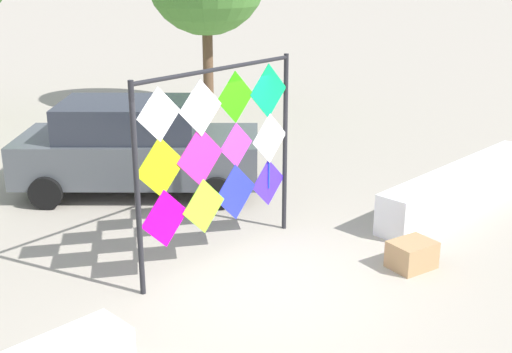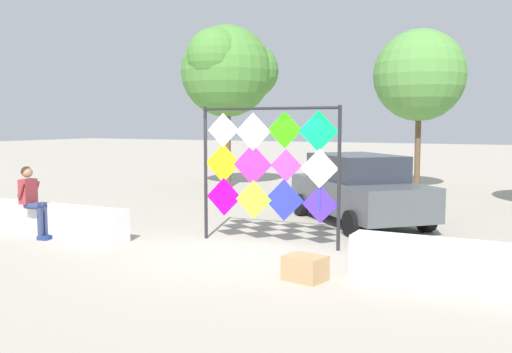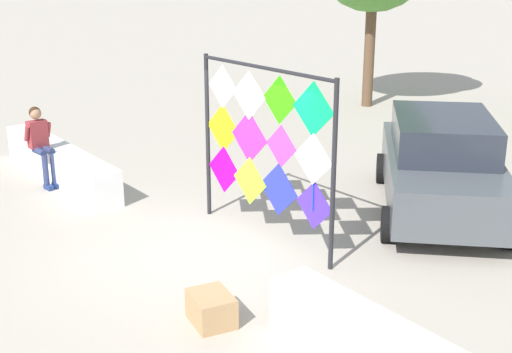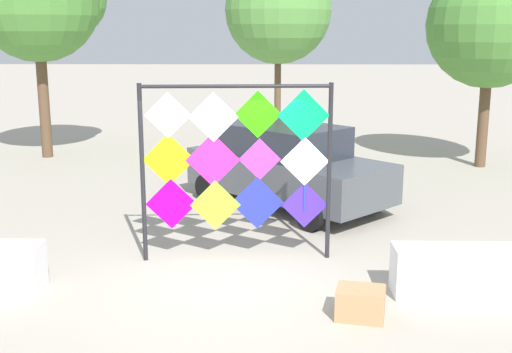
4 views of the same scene
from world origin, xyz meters
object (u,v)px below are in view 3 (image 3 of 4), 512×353
object	(u,v)px
kite_display_rack	(264,139)
seated_vendor	(40,140)
cardboard_box_large	(211,309)
parked_car	(441,164)

from	to	relation	value
kite_display_rack	seated_vendor	distance (m)	5.03
cardboard_box_large	parked_car	bearing A→B (deg)	98.36
kite_display_rack	seated_vendor	size ratio (longest dim) A/B	1.93
seated_vendor	parked_car	xyz separation A→B (m)	(5.53, 4.93, -0.05)
parked_car	cardboard_box_large	bearing A→B (deg)	-81.64
cardboard_box_large	kite_display_rack	bearing A→B (deg)	128.01
kite_display_rack	parked_car	size ratio (longest dim) A/B	0.67
parked_car	kite_display_rack	bearing A→B (deg)	-105.34
seated_vendor	cardboard_box_large	xyz separation A→B (m)	(6.31, -0.37, -0.70)
seated_vendor	cardboard_box_large	bearing A→B (deg)	-3.33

